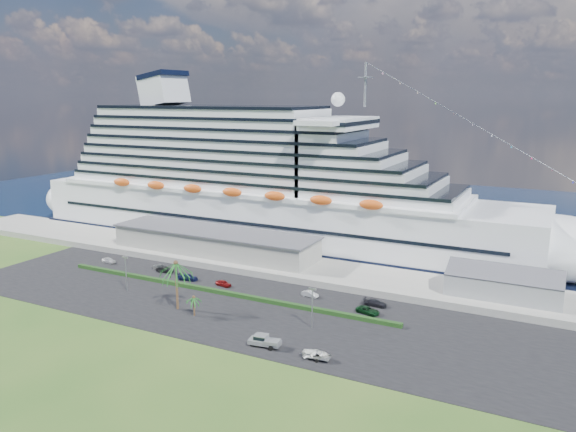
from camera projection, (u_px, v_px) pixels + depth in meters
The scene contains 22 objects.
ground at pixel (205, 324), 112.92m from camera, with size 420.00×420.00×0.00m, color #2B521B.
asphalt_lot at pixel (235, 306), 122.49m from camera, with size 140.00×38.00×0.12m, color black.
wharf at pixel (294, 267), 147.57m from camera, with size 240.00×20.00×1.80m, color gray.
water at pixel (393, 210), 226.14m from camera, with size 420.00×160.00×0.02m, color #0A1D30.
cruise_ship at pixel (266, 189), 174.71m from camera, with size 191.00×38.00×54.00m.
terminal_building at pixel (214, 241), 157.80m from camera, with size 61.00×15.00×6.30m.
port_shed at pixel (504, 284), 123.75m from camera, with size 24.00×12.31×7.37m.
hedge at pixel (217, 291), 130.29m from camera, with size 88.00×1.10×0.90m, color black.
lamp_post_left at pixel (126, 269), 131.19m from camera, with size 1.60×0.35×8.27m.
lamp_post_right at pixel (312, 303), 109.89m from camera, with size 1.60×0.35×8.27m.
palm_tall at pixel (176, 268), 118.91m from camera, with size 8.82×8.82×11.13m.
palm_short at pixel (194, 300), 116.33m from camera, with size 3.53×3.53×4.56m.
parked_car_0 at pixel (109, 260), 153.69m from camera, with size 1.75×4.35×1.48m, color silver.
parked_car_1 at pixel (165, 270), 145.43m from camera, with size 1.59×4.57×1.50m, color black.
parked_car_2 at pixel (161, 267), 148.25m from camera, with size 2.04×4.42×1.23m, color gray.
parked_car_3 at pixel (188, 277), 139.47m from camera, with size 2.13×5.24×1.52m, color #121740.
parked_car_4 at pixel (223, 283), 135.04m from camera, with size 1.69×4.20×1.43m, color maroon.
parked_car_5 at pixel (310, 294), 127.88m from camera, with size 1.41×4.05×1.33m, color #9C9DA2.
parked_car_6 at pixel (368, 310), 118.02m from camera, with size 2.38×5.16×1.43m, color black.
parked_car_7 at pixel (375, 303), 122.29m from camera, with size 2.08×5.12×1.49m, color black.
pickup_truck at pixel (264, 340), 102.51m from camera, with size 6.31×3.02×2.14m.
boat_trailer at pixel (317, 354), 97.24m from camera, with size 6.03×4.21×1.69m.
Camera 1 is at (62.91, -86.67, 45.14)m, focal length 35.00 mm.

